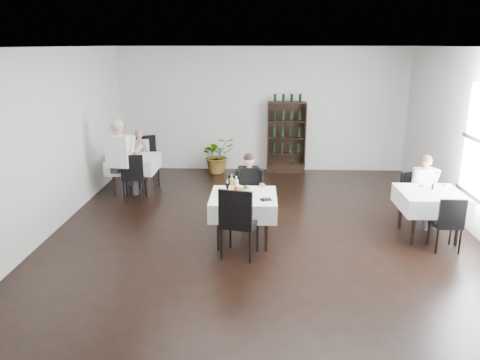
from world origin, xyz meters
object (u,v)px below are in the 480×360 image
(main_table, at_px, (243,204))
(diner_main, at_px, (249,184))
(wine_shelf, at_px, (286,138))
(potted_tree, at_px, (218,155))

(main_table, xyz_separation_m, diner_main, (0.07, 0.68, 0.12))
(wine_shelf, relative_size, diner_main, 1.37)
(potted_tree, relative_size, diner_main, 0.69)
(main_table, bearing_deg, potted_tree, 100.51)
(diner_main, bearing_deg, main_table, -96.15)
(main_table, height_order, potted_tree, potted_tree)
(wine_shelf, distance_m, diner_main, 3.73)
(main_table, bearing_deg, diner_main, 83.85)
(wine_shelf, bearing_deg, diner_main, -102.82)
(potted_tree, xyz_separation_m, diner_main, (0.84, -3.46, 0.30))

